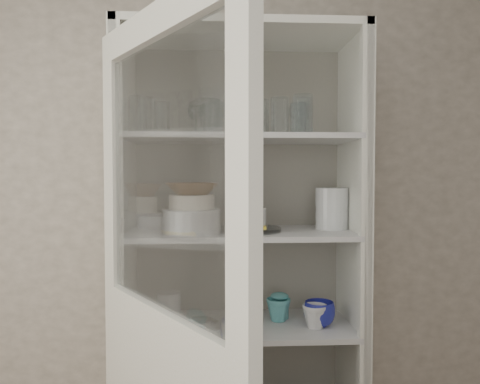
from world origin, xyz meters
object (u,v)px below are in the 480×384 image
(white_canister, at_px, (169,306))
(goblet_1, at_px, (196,120))
(yellow_trivet, at_px, (247,226))
(grey_bowl_stack, at_px, (332,208))
(pantry_cabinet, at_px, (239,300))
(measuring_cups, at_px, (202,324))
(goblet_3, at_px, (297,119))
(glass_platter, at_px, (247,229))
(terracotta_bowl, at_px, (192,189))
(mug_blue, at_px, (319,314))
(teal_jar, at_px, (279,307))
(mug_white, at_px, (315,317))
(goblet_2, at_px, (251,117))
(goblet_0, at_px, (197,117))
(plate_stack_back, at_px, (160,221))
(mug_teal, at_px, (278,310))
(cream_bowl, at_px, (192,202))
(white_ramekin, at_px, (247,216))
(plate_stack_front, at_px, (192,221))

(white_canister, bearing_deg, goblet_1, 15.76)
(yellow_trivet, bearing_deg, grey_bowl_stack, 9.53)
(pantry_cabinet, xyz_separation_m, measuring_cups, (-0.16, -0.14, -0.06))
(goblet_3, relative_size, glass_platter, 0.61)
(terracotta_bowl, bearing_deg, mug_blue, 1.85)
(pantry_cabinet, distance_m, teal_jar, 0.18)
(mug_white, bearing_deg, goblet_2, 158.25)
(goblet_0, xyz_separation_m, glass_platter, (0.21, -0.13, -0.48))
(plate_stack_back, distance_m, yellow_trivet, 0.42)
(glass_platter, bearing_deg, plate_stack_back, 155.84)
(goblet_1, height_order, mug_teal, goblet_1)
(pantry_cabinet, xyz_separation_m, goblet_3, (0.27, 0.06, 0.81))
(mug_white, bearing_deg, pantry_cabinet, 165.37)
(glass_platter, bearing_deg, cream_bowl, -169.08)
(grey_bowl_stack, bearing_deg, cream_bowl, -169.94)
(pantry_cabinet, height_order, mug_blue, pantry_cabinet)
(glass_platter, xyz_separation_m, white_ramekin, (0.00, 0.00, 0.06))
(white_canister, bearing_deg, white_ramekin, -14.56)
(cream_bowl, bearing_deg, glass_platter, 10.92)
(goblet_1, distance_m, plate_stack_front, 0.46)
(mug_blue, distance_m, mug_white, 0.03)
(plate_stack_front, height_order, mug_white, plate_stack_front)
(goblet_0, height_order, plate_stack_back, goblet_0)
(grey_bowl_stack, height_order, teal_jar, grey_bowl_stack)
(mug_white, relative_size, white_canister, 0.85)
(measuring_cups, bearing_deg, goblet_3, 24.63)
(yellow_trivet, bearing_deg, goblet_3, 33.35)
(glass_platter, bearing_deg, pantry_cabinet, 104.85)
(terracotta_bowl, distance_m, glass_platter, 0.29)
(goblet_3, bearing_deg, measuring_cups, -155.37)
(mug_teal, relative_size, measuring_cups, 1.06)
(white_ramekin, bearing_deg, mug_teal, 20.05)
(white_ramekin, distance_m, white_canister, 0.53)
(plate_stack_front, height_order, teal_jar, plate_stack_front)
(mug_blue, height_order, mug_white, mug_blue)
(glass_platter, height_order, teal_jar, glass_platter)
(pantry_cabinet, xyz_separation_m, terracotta_bowl, (-0.20, -0.14, 0.50))
(goblet_3, xyz_separation_m, cream_bowl, (-0.47, -0.20, -0.36))
(pantry_cabinet, distance_m, goblet_1, 0.82)
(goblet_3, relative_size, yellow_trivet, 1.10)
(mug_blue, bearing_deg, goblet_1, -171.13)
(plate_stack_front, relative_size, grey_bowl_stack, 1.31)
(plate_stack_back, xyz_separation_m, yellow_trivet, (0.38, -0.17, -0.01))
(yellow_trivet, relative_size, measuring_cups, 1.63)
(goblet_1, bearing_deg, grey_bowl_stack, -5.51)
(terracotta_bowl, relative_size, measuring_cups, 2.06)
(goblet_0, xyz_separation_m, plate_stack_front, (-0.02, -0.17, -0.44))
(goblet_3, xyz_separation_m, yellow_trivet, (-0.24, -0.16, -0.47))
(terracotta_bowl, xyz_separation_m, teal_jar, (0.38, 0.14, -0.53))
(goblet_1, height_order, glass_platter, goblet_1)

